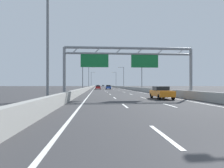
% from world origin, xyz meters
% --- Properties ---
extents(ground_plane, '(260.00, 260.00, 0.00)m').
position_xyz_m(ground_plane, '(0.00, 100.00, 0.00)').
color(ground_plane, '#38383A').
extents(lane_dash_left_0, '(0.16, 3.00, 0.01)m').
position_xyz_m(lane_dash_left_0, '(-1.80, 3.50, 0.01)').
color(lane_dash_left_0, white).
rests_on(lane_dash_left_0, ground_plane).
extents(lane_dash_left_1, '(0.16, 3.00, 0.01)m').
position_xyz_m(lane_dash_left_1, '(-1.80, 12.50, 0.01)').
color(lane_dash_left_1, white).
rests_on(lane_dash_left_1, ground_plane).
extents(lane_dash_left_2, '(0.16, 3.00, 0.01)m').
position_xyz_m(lane_dash_left_2, '(-1.80, 21.50, 0.01)').
color(lane_dash_left_2, white).
rests_on(lane_dash_left_2, ground_plane).
extents(lane_dash_left_3, '(0.16, 3.00, 0.01)m').
position_xyz_m(lane_dash_left_3, '(-1.80, 30.50, 0.01)').
color(lane_dash_left_3, white).
rests_on(lane_dash_left_3, ground_plane).
extents(lane_dash_left_4, '(0.16, 3.00, 0.01)m').
position_xyz_m(lane_dash_left_4, '(-1.80, 39.50, 0.01)').
color(lane_dash_left_4, white).
rests_on(lane_dash_left_4, ground_plane).
extents(lane_dash_left_5, '(0.16, 3.00, 0.01)m').
position_xyz_m(lane_dash_left_5, '(-1.80, 48.50, 0.01)').
color(lane_dash_left_5, white).
rests_on(lane_dash_left_5, ground_plane).
extents(lane_dash_left_6, '(0.16, 3.00, 0.01)m').
position_xyz_m(lane_dash_left_6, '(-1.80, 57.50, 0.01)').
color(lane_dash_left_6, white).
rests_on(lane_dash_left_6, ground_plane).
extents(lane_dash_left_7, '(0.16, 3.00, 0.01)m').
position_xyz_m(lane_dash_left_7, '(-1.80, 66.50, 0.01)').
color(lane_dash_left_7, white).
rests_on(lane_dash_left_7, ground_plane).
extents(lane_dash_left_8, '(0.16, 3.00, 0.01)m').
position_xyz_m(lane_dash_left_8, '(-1.80, 75.50, 0.01)').
color(lane_dash_left_8, white).
rests_on(lane_dash_left_8, ground_plane).
extents(lane_dash_left_9, '(0.16, 3.00, 0.01)m').
position_xyz_m(lane_dash_left_9, '(-1.80, 84.50, 0.01)').
color(lane_dash_left_9, white).
rests_on(lane_dash_left_9, ground_plane).
extents(lane_dash_left_10, '(0.16, 3.00, 0.01)m').
position_xyz_m(lane_dash_left_10, '(-1.80, 93.50, 0.01)').
color(lane_dash_left_10, white).
rests_on(lane_dash_left_10, ground_plane).
extents(lane_dash_left_11, '(0.16, 3.00, 0.01)m').
position_xyz_m(lane_dash_left_11, '(-1.80, 102.50, 0.01)').
color(lane_dash_left_11, white).
rests_on(lane_dash_left_11, ground_plane).
extents(lane_dash_left_12, '(0.16, 3.00, 0.01)m').
position_xyz_m(lane_dash_left_12, '(-1.80, 111.50, 0.01)').
color(lane_dash_left_12, white).
rests_on(lane_dash_left_12, ground_plane).
extents(lane_dash_left_13, '(0.16, 3.00, 0.01)m').
position_xyz_m(lane_dash_left_13, '(-1.80, 120.50, 0.01)').
color(lane_dash_left_13, white).
rests_on(lane_dash_left_13, ground_plane).
extents(lane_dash_left_14, '(0.16, 3.00, 0.01)m').
position_xyz_m(lane_dash_left_14, '(-1.80, 129.50, 0.01)').
color(lane_dash_left_14, white).
rests_on(lane_dash_left_14, ground_plane).
extents(lane_dash_left_15, '(0.16, 3.00, 0.01)m').
position_xyz_m(lane_dash_left_15, '(-1.80, 138.50, 0.01)').
color(lane_dash_left_15, white).
rests_on(lane_dash_left_15, ground_plane).
extents(lane_dash_left_16, '(0.16, 3.00, 0.01)m').
position_xyz_m(lane_dash_left_16, '(-1.80, 147.50, 0.01)').
color(lane_dash_left_16, white).
rests_on(lane_dash_left_16, ground_plane).
extents(lane_dash_left_17, '(0.16, 3.00, 0.01)m').
position_xyz_m(lane_dash_left_17, '(-1.80, 156.50, 0.01)').
color(lane_dash_left_17, white).
rests_on(lane_dash_left_17, ground_plane).
extents(lane_dash_right_1, '(0.16, 3.00, 0.01)m').
position_xyz_m(lane_dash_right_1, '(1.80, 12.50, 0.01)').
color(lane_dash_right_1, white).
rests_on(lane_dash_right_1, ground_plane).
extents(lane_dash_right_2, '(0.16, 3.00, 0.01)m').
position_xyz_m(lane_dash_right_2, '(1.80, 21.50, 0.01)').
color(lane_dash_right_2, white).
rests_on(lane_dash_right_2, ground_plane).
extents(lane_dash_right_3, '(0.16, 3.00, 0.01)m').
position_xyz_m(lane_dash_right_3, '(1.80, 30.50, 0.01)').
color(lane_dash_right_3, white).
rests_on(lane_dash_right_3, ground_plane).
extents(lane_dash_right_4, '(0.16, 3.00, 0.01)m').
position_xyz_m(lane_dash_right_4, '(1.80, 39.50, 0.01)').
color(lane_dash_right_4, white).
rests_on(lane_dash_right_4, ground_plane).
extents(lane_dash_right_5, '(0.16, 3.00, 0.01)m').
position_xyz_m(lane_dash_right_5, '(1.80, 48.50, 0.01)').
color(lane_dash_right_5, white).
rests_on(lane_dash_right_5, ground_plane).
extents(lane_dash_right_6, '(0.16, 3.00, 0.01)m').
position_xyz_m(lane_dash_right_6, '(1.80, 57.50, 0.01)').
color(lane_dash_right_6, white).
rests_on(lane_dash_right_6, ground_plane).
extents(lane_dash_right_7, '(0.16, 3.00, 0.01)m').
position_xyz_m(lane_dash_right_7, '(1.80, 66.50, 0.01)').
color(lane_dash_right_7, white).
rests_on(lane_dash_right_7, ground_plane).
extents(lane_dash_right_8, '(0.16, 3.00, 0.01)m').
position_xyz_m(lane_dash_right_8, '(1.80, 75.50, 0.01)').
color(lane_dash_right_8, white).
rests_on(lane_dash_right_8, ground_plane).
extents(lane_dash_right_9, '(0.16, 3.00, 0.01)m').
position_xyz_m(lane_dash_right_9, '(1.80, 84.50, 0.01)').
color(lane_dash_right_9, white).
rests_on(lane_dash_right_9, ground_plane).
extents(lane_dash_right_10, '(0.16, 3.00, 0.01)m').
position_xyz_m(lane_dash_right_10, '(1.80, 93.50, 0.01)').
color(lane_dash_right_10, white).
rests_on(lane_dash_right_10, ground_plane).
extents(lane_dash_right_11, '(0.16, 3.00, 0.01)m').
position_xyz_m(lane_dash_right_11, '(1.80, 102.50, 0.01)').
color(lane_dash_right_11, white).
rests_on(lane_dash_right_11, ground_plane).
extents(lane_dash_right_12, '(0.16, 3.00, 0.01)m').
position_xyz_m(lane_dash_right_12, '(1.80, 111.50, 0.01)').
color(lane_dash_right_12, white).
rests_on(lane_dash_right_12, ground_plane).
extents(lane_dash_right_13, '(0.16, 3.00, 0.01)m').
position_xyz_m(lane_dash_right_13, '(1.80, 120.50, 0.01)').
color(lane_dash_right_13, white).
rests_on(lane_dash_right_13, ground_plane).
extents(lane_dash_right_14, '(0.16, 3.00, 0.01)m').
position_xyz_m(lane_dash_right_14, '(1.80, 129.50, 0.01)').
color(lane_dash_right_14, white).
rests_on(lane_dash_right_14, ground_plane).
extents(lane_dash_right_15, '(0.16, 3.00, 0.01)m').
position_xyz_m(lane_dash_right_15, '(1.80, 138.50, 0.01)').
color(lane_dash_right_15, white).
rests_on(lane_dash_right_15, ground_plane).
extents(lane_dash_right_16, '(0.16, 3.00, 0.01)m').
position_xyz_m(lane_dash_right_16, '(1.80, 147.50, 0.01)').
color(lane_dash_right_16, white).
rests_on(lane_dash_right_16, ground_plane).
extents(lane_dash_right_17, '(0.16, 3.00, 0.01)m').
position_xyz_m(lane_dash_right_17, '(1.80, 156.50, 0.01)').
color(lane_dash_right_17, white).
rests_on(lane_dash_right_17, ground_plane).
extents(edge_line_left, '(0.16, 176.00, 0.01)m').
position_xyz_m(edge_line_left, '(-5.25, 88.00, 0.01)').
color(edge_line_left, white).
rests_on(edge_line_left, ground_plane).
extents(edge_line_right, '(0.16, 176.00, 0.01)m').
position_xyz_m(edge_line_right, '(5.25, 88.00, 0.01)').
color(edge_line_right, white).
rests_on(edge_line_right, ground_plane).
extents(barrier_left, '(0.45, 220.00, 0.95)m').
position_xyz_m(barrier_left, '(-6.90, 110.00, 0.47)').
color(barrier_left, '#9E9E99').
rests_on(barrier_left, ground_plane).
extents(barrier_right, '(0.45, 220.00, 0.95)m').
position_xyz_m(barrier_right, '(6.90, 110.00, 0.47)').
color(barrier_right, '#9E9E99').
rests_on(barrier_right, ground_plane).
extents(sign_gantry, '(16.23, 0.36, 6.36)m').
position_xyz_m(sign_gantry, '(-0.27, 21.35, 4.81)').
color(sign_gantry, gray).
rests_on(sign_gantry, ground_plane).
extents(streetlamp_left_near, '(2.58, 0.28, 9.50)m').
position_xyz_m(streetlamp_left_near, '(-7.47, 12.40, 5.40)').
color(streetlamp_left_near, slate).
rests_on(streetlamp_left_near, ground_plane).
extents(streetlamp_left_mid, '(2.58, 0.28, 9.50)m').
position_xyz_m(streetlamp_left_mid, '(-7.47, 47.88, 5.40)').
color(streetlamp_left_mid, slate).
rests_on(streetlamp_left_mid, ground_plane).
extents(streetlamp_right_mid, '(2.58, 0.28, 9.50)m').
position_xyz_m(streetlamp_right_mid, '(7.47, 47.88, 5.40)').
color(streetlamp_right_mid, slate).
rests_on(streetlamp_right_mid, ground_plane).
extents(streetlamp_left_far, '(2.58, 0.28, 9.50)m').
position_xyz_m(streetlamp_left_far, '(-7.47, 83.36, 5.40)').
color(streetlamp_left_far, slate).
rests_on(streetlamp_left_far, ground_plane).
extents(streetlamp_right_far, '(2.58, 0.28, 9.50)m').
position_xyz_m(streetlamp_right_far, '(7.47, 83.36, 5.40)').
color(streetlamp_right_far, slate).
rests_on(streetlamp_right_far, ground_plane).
extents(streetlamp_left_distant, '(2.58, 0.28, 9.50)m').
position_xyz_m(streetlamp_left_distant, '(-7.47, 118.84, 5.40)').
color(streetlamp_left_distant, slate).
rests_on(streetlamp_left_distant, ground_plane).
extents(streetlamp_right_distant, '(2.58, 0.28, 9.50)m').
position_xyz_m(streetlamp_right_distant, '(7.47, 118.84, 5.40)').
color(streetlamp_right_distant, slate).
rests_on(streetlamp_right_distant, ground_plane).
extents(yellow_car, '(1.74, 4.38, 1.47)m').
position_xyz_m(yellow_car, '(-3.59, 122.42, 0.77)').
color(yellow_car, yellow).
rests_on(yellow_car, ground_plane).
extents(red_car, '(1.74, 4.65, 1.42)m').
position_xyz_m(red_car, '(-3.70, 66.10, 0.74)').
color(red_car, red).
rests_on(red_car, ground_plane).
extents(white_car, '(1.78, 4.49, 1.48)m').
position_xyz_m(white_car, '(0.01, 130.97, 0.75)').
color(white_car, silver).
rests_on(white_car, ground_plane).
extents(blue_car, '(1.70, 4.38, 1.53)m').
position_xyz_m(blue_car, '(-0.05, 67.03, 0.78)').
color(blue_car, '#2347AD').
rests_on(blue_car, ground_plane).
extents(orange_car, '(1.75, 4.16, 1.45)m').
position_xyz_m(orange_car, '(3.52, 19.62, 0.74)').
color(orange_car, orange).
rests_on(orange_car, ground_plane).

